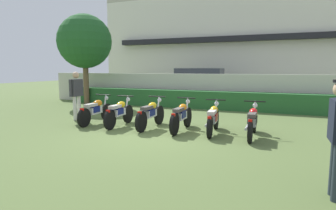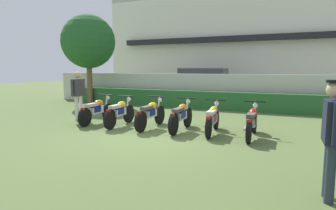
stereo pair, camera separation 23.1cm
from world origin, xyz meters
name	(u,v)px [view 2 (the right image)]	position (x,y,z in m)	size (l,w,h in m)	color
ground	(149,136)	(0.00, 0.00, 0.00)	(60.00, 60.00, 0.00)	#566B38
building	(245,45)	(0.00, 15.69, 3.63)	(19.81, 6.50, 7.26)	silver
compound_wall	(213,91)	(0.00, 6.75, 0.81)	(18.82, 0.30, 1.61)	beige
hedge_row	(209,100)	(0.00, 6.05, 0.41)	(15.05, 0.70, 0.83)	#28602D
parked_car	(205,84)	(-1.28, 9.72, 0.94)	(4.58, 2.25, 1.89)	navy
tree_near_inspector	(88,42)	(-6.50, 5.53, 3.28)	(2.82, 2.82, 4.71)	brown
motorcycle_in_row_0	(97,110)	(-2.56, 1.01, 0.45)	(0.60, 1.93, 0.96)	black
motorcycle_in_row_1	(120,112)	(-1.57, 0.93, 0.45)	(0.60, 1.84, 0.97)	black
motorcycle_in_row_2	(151,114)	(-0.49, 1.04, 0.46)	(0.60, 1.97, 0.98)	black
motorcycle_in_row_3	(181,116)	(0.54, 1.04, 0.46)	(0.60, 1.91, 0.97)	black
motorcycle_in_row_4	(213,118)	(1.51, 1.07, 0.44)	(0.60, 1.84, 0.95)	black
motorcycle_in_row_5	(252,122)	(2.62, 1.01, 0.45)	(0.60, 1.91, 0.96)	black
inspector_person	(78,91)	(-3.63, 1.35, 1.05)	(0.24, 0.70, 1.76)	silver
officer_0	(332,130)	(4.14, -2.39, 1.02)	(0.24, 0.68, 1.72)	#28333D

